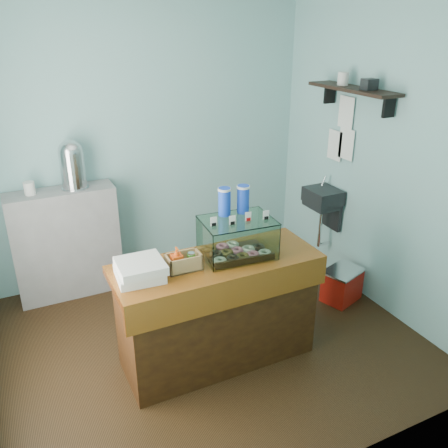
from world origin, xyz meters
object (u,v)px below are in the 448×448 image
display_case (236,234)px  red_cooler (342,285)px  coffee_urn (72,163)px  counter (218,310)px

display_case → red_cooler: bearing=13.8°
display_case → coffee_urn: coffee_urn is taller
display_case → coffee_urn: bearing=126.4°
coffee_urn → red_cooler: bearing=-30.6°
display_case → red_cooler: size_ratio=1.28×
coffee_urn → red_cooler: size_ratio=1.04×
display_case → coffee_urn: size_ratio=1.23×
display_case → coffee_urn: (-0.93, 1.52, 0.28)m
counter → coffee_urn: bearing=115.5°
counter → coffee_urn: coffee_urn is taller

